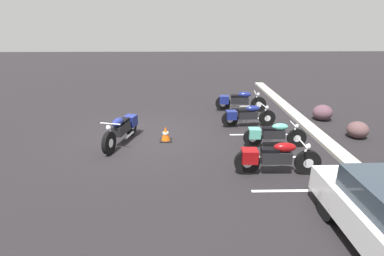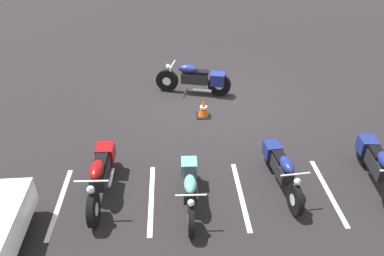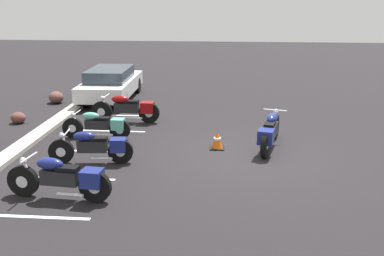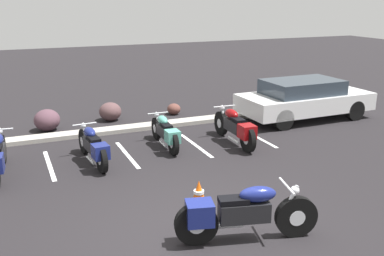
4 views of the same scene
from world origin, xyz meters
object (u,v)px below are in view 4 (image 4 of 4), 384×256
at_px(parked_bike_1, 93,146).
at_px(landscape_rock_2, 252,101).
at_px(motorcycle_navy_featured, 240,213).
at_px(parked_bike_2, 165,132).
at_px(traffic_cone, 199,194).
at_px(landscape_rock_3, 174,109).
at_px(landscape_rock_1, 47,120).
at_px(car_white, 304,98).
at_px(parked_bike_3, 236,127).
at_px(landscape_rock_0, 110,112).

distance_m(parked_bike_1, landscape_rock_2, 7.20).
height_order(motorcycle_navy_featured, parked_bike_2, motorcycle_navy_featured).
bearing_deg(traffic_cone, landscape_rock_3, 73.12).
height_order(landscape_rock_1, landscape_rock_2, landscape_rock_1).
bearing_deg(car_white, parked_bike_3, -157.14).
bearing_deg(parked_bike_3, parked_bike_2, 77.43).
relative_size(motorcycle_navy_featured, traffic_cone, 4.57).
relative_size(motorcycle_navy_featured, landscape_rock_3, 4.77).
bearing_deg(landscape_rock_3, landscape_rock_0, 178.20).
distance_m(parked_bike_1, car_white, 7.21).
bearing_deg(car_white, parked_bike_2, -170.07).
distance_m(landscape_rock_1, landscape_rock_3, 4.14).
bearing_deg(motorcycle_navy_featured, landscape_rock_2, 72.60).
bearing_deg(parked_bike_2, landscape_rock_0, 14.13).
bearing_deg(parked_bike_3, landscape_rock_0, 36.25).
xyz_separation_m(car_white, landscape_rock_2, (-0.75, 2.01, -0.45)).
bearing_deg(landscape_rock_1, landscape_rock_0, 10.81).
bearing_deg(landscape_rock_3, parked_bike_1, -133.32).
distance_m(landscape_rock_1, landscape_rock_2, 7.04).
distance_m(parked_bike_1, landscape_rock_0, 3.89).
distance_m(landscape_rock_1, traffic_cone, 6.66).
distance_m(motorcycle_navy_featured, landscape_rock_3, 8.28).
height_order(parked_bike_3, traffic_cone, parked_bike_3).
relative_size(motorcycle_navy_featured, parked_bike_3, 1.02).
bearing_deg(landscape_rock_0, traffic_cone, -88.79).
bearing_deg(parked_bike_1, traffic_cone, -160.19).
relative_size(landscape_rock_3, traffic_cone, 0.96).
xyz_separation_m(parked_bike_3, landscape_rock_2, (2.52, 3.45, -0.25)).
bearing_deg(landscape_rock_3, car_white, -30.84).
xyz_separation_m(car_white, landscape_rock_1, (-7.79, 1.88, -0.36)).
bearing_deg(landscape_rock_0, parked_bike_1, -108.85).
distance_m(motorcycle_navy_featured, traffic_cone, 1.46).
xyz_separation_m(parked_bike_1, landscape_rock_1, (-0.72, 3.30, -0.12)).
distance_m(car_white, landscape_rock_3, 4.29).
height_order(parked_bike_3, landscape_rock_2, parked_bike_3).
relative_size(parked_bike_1, car_white, 0.49).
bearing_deg(landscape_rock_0, motorcycle_navy_featured, -88.37).
bearing_deg(car_white, motorcycle_navy_featured, -134.46).
height_order(car_white, landscape_rock_1, car_white).
xyz_separation_m(motorcycle_navy_featured, parked_bike_3, (2.32, 4.43, -0.02)).
xyz_separation_m(parked_bike_2, traffic_cone, (-0.58, -3.46, -0.19)).
bearing_deg(parked_bike_2, landscape_rock_1, 45.01).
xyz_separation_m(parked_bike_1, parked_bike_3, (3.80, -0.01, 0.04)).
height_order(motorcycle_navy_featured, parked_bike_1, motorcycle_navy_featured).
bearing_deg(motorcycle_navy_featured, parked_bike_3, 76.53).
bearing_deg(landscape_rock_1, parked_bike_2, -46.56).
bearing_deg(landscape_rock_0, landscape_rock_3, -1.80).
height_order(motorcycle_navy_featured, landscape_rock_0, motorcycle_navy_featured).
bearing_deg(car_white, landscape_rock_0, 157.91).
relative_size(parked_bike_3, traffic_cone, 4.49).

